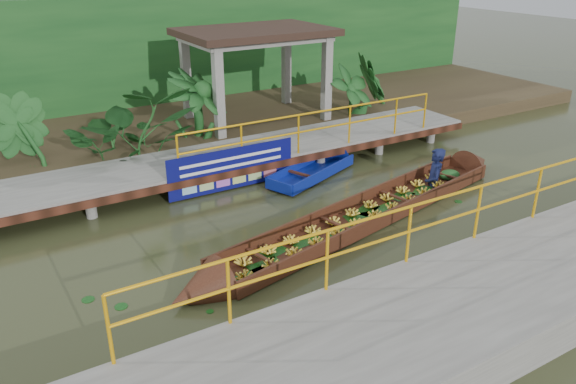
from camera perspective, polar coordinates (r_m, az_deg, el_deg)
ground at (r=11.55m, az=-1.54°, el=-4.26°), size 80.00×80.00×0.00m
land_strip at (r=17.92m, az=-13.54°, el=6.15°), size 30.00×8.00×0.45m
far_dock at (r=14.20m, az=-8.34°, el=3.07°), size 16.00×2.06×1.66m
near_dock at (r=9.17m, az=17.55°, el=-11.41°), size 18.00×2.40×1.73m
pavilion at (r=17.38m, az=-3.35°, el=15.01°), size 4.40×3.00×3.00m
foliage_backdrop at (r=19.85m, az=-16.38°, el=12.82°), size 30.00×0.80×4.00m
vendor_boat at (r=12.44m, az=9.36°, el=-1.05°), size 9.83×2.98×2.29m
moored_blue_boat at (r=14.89m, az=4.06°, el=2.83°), size 3.22×1.91×0.75m
blue_banner at (r=13.46m, az=-5.67°, el=2.40°), size 3.25×0.04×1.02m
tropical_plants at (r=15.72m, az=-9.80°, el=8.69°), size 14.59×1.59×1.99m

